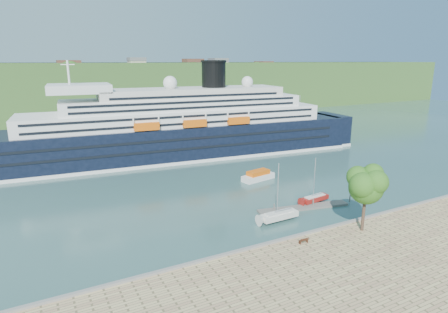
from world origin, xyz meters
TOP-DOWN VIEW (x-y plane):
  - ground at (0.00, 0.00)m, footprint 400.00×400.00m
  - far_hillside at (0.00, 145.00)m, footprint 400.00×50.00m
  - quay_coping at (0.00, -0.20)m, footprint 220.00×0.50m
  - cruise_ship at (-4.63, 53.37)m, footprint 112.90×26.22m
  - park_bench at (-6.17, -2.14)m, footprint 1.42×0.65m
  - promenade_tree at (3.96, -2.92)m, footprint 6.48×6.48m
  - floating_pontoon at (3.34, 9.44)m, footprint 16.67×5.25m
  - sailboat_white_near at (-3.49, 7.09)m, footprint 7.19×2.20m
  - sailboat_red at (6.89, 10.65)m, footprint 6.40×2.46m
  - tender_launch at (5.05, 26.67)m, footprint 7.99×3.95m

SIDE VIEW (x-z plane):
  - ground at x=0.00m, z-range 0.00..0.00m
  - floating_pontoon at x=3.34m, z-range 0.00..0.37m
  - tender_launch at x=5.05m, z-range 0.00..2.11m
  - quay_coping at x=0.00m, z-range 1.00..1.30m
  - park_bench at x=-6.17m, z-range 1.00..1.89m
  - sailboat_red at x=6.89m, z-range 0.00..8.06m
  - sailboat_white_near at x=-3.49m, z-range 0.00..9.22m
  - promenade_tree at x=3.96m, z-range 1.00..11.74m
  - far_hillside at x=0.00m, z-range 0.00..24.00m
  - cruise_ship at x=-4.63m, z-range 0.00..25.13m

